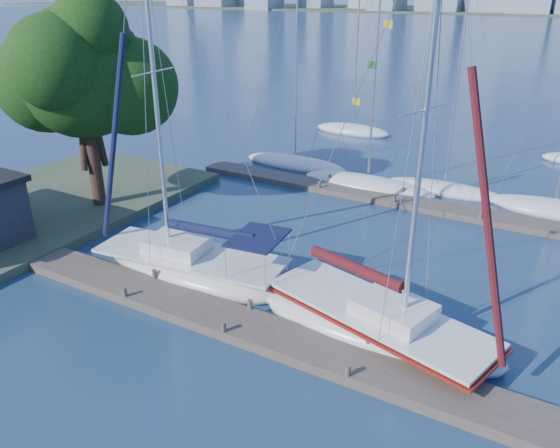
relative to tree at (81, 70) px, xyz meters
The scene contains 12 objects.
ground 17.00m from the tree, 23.35° to the right, with size 700.00×700.00×0.00m, color #18324E.
near_dock 16.91m from the tree, 23.35° to the right, with size 26.00×2.00×0.40m, color #443931.
far_dock 20.29m from the tree, 32.68° to the left, with size 30.00×1.80×0.36m, color #443931.
shore 9.01m from the tree, 138.38° to the right, with size 12.00×22.00×0.50m, color #38472D.
tree is the anchor object (origin of this frame).
sailboat_navy 12.26m from the tree, 20.09° to the right, with size 9.80×4.21×16.21m.
sailboat_maroon 20.14m from the tree, 11.19° to the right, with size 10.03×5.51×15.66m.
bg_boat_0 16.60m from the tree, 67.14° to the left, with size 8.28×2.97×14.36m.
bg_boat_1 18.51m from the tree, 43.85° to the left, with size 9.14×2.83×13.90m.
bg_boat_2 22.78m from the tree, 38.89° to the left, with size 7.92×3.11×13.27m.
bg_boat_3 27.61m from the tree, 29.25° to the left, with size 6.82×3.61×13.48m.
bg_boat_6 26.64m from the tree, 77.88° to the left, with size 7.02×2.57×15.61m.
Camera 1 is at (10.33, -14.56, 12.16)m, focal length 35.00 mm.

